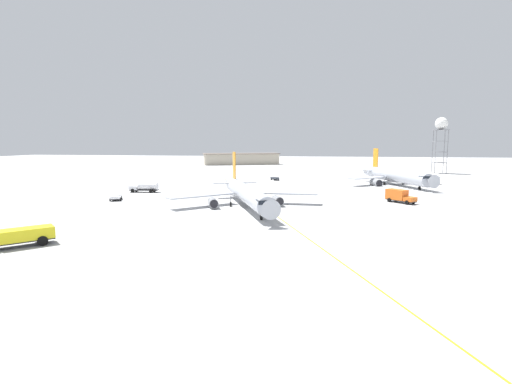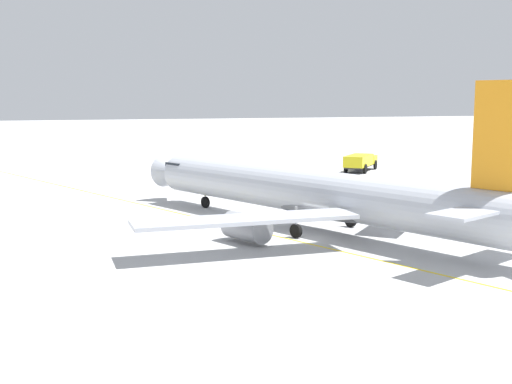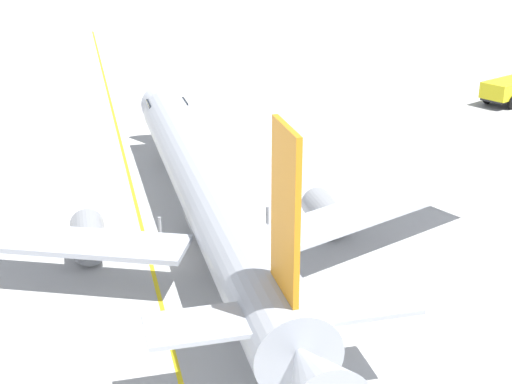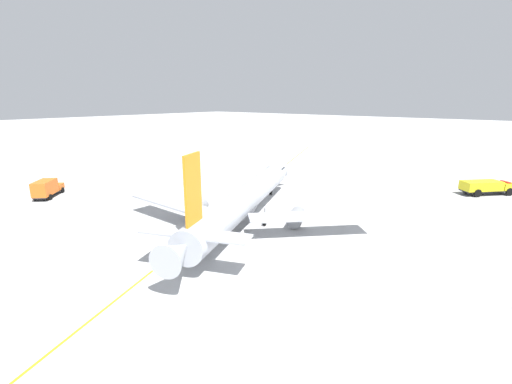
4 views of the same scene
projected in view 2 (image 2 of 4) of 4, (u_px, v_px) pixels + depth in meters
ground_plane at (316, 237)px, 50.49m from camera, size 600.00×600.00×0.00m
airliner_main at (313, 194)px, 52.65m from camera, size 32.26×41.10×11.78m
fire_tender_truck at (360, 161)px, 95.95m from camera, size 8.43×8.79×2.50m
taxiway_centreline at (296, 241)px, 48.97m from camera, size 61.85×155.49×0.01m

